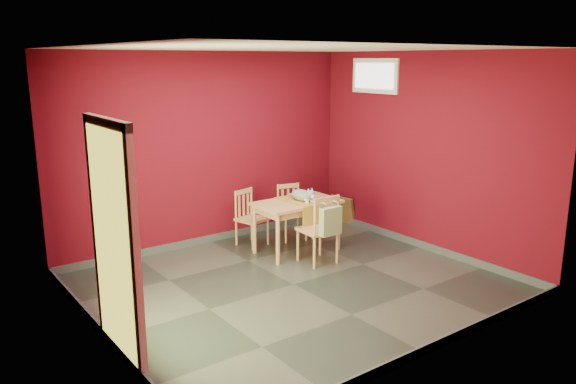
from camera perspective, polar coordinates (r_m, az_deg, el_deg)
ground at (r=6.70m, az=0.58°, el=-9.37°), size 4.50×4.50×0.00m
room_shell at (r=6.68m, az=0.59°, el=-8.98°), size 4.50×4.50×4.50m
doorway at (r=4.98m, az=-17.37°, el=-4.35°), size 0.06×1.01×2.13m
window at (r=8.40m, az=8.80°, el=11.59°), size 0.05×0.90×0.50m
outlet_plate at (r=9.02m, az=1.06°, el=-1.33°), size 0.08×0.02×0.12m
dining_table at (r=7.61m, az=0.93°, el=-1.60°), size 1.15×0.68×0.71m
table_runner at (r=7.52m, az=1.44°, el=-1.50°), size 0.33×0.67×0.34m
chair_far_left at (r=7.98m, az=-3.88°, el=-2.55°), size 0.45×0.45×0.79m
chair_far_right at (r=8.24m, az=0.32°, el=-1.97°), size 0.46×0.46×0.80m
chair_near at (r=7.24m, az=3.23°, el=-3.70°), size 0.45×0.45×0.91m
tote_bag at (r=7.03m, az=4.35°, el=-2.96°), size 0.30×0.18×0.43m
cat at (r=7.59m, az=1.41°, el=-0.10°), size 0.30×0.47×0.22m
picture_frame at (r=9.11m, az=5.56°, el=-1.78°), size 0.20×0.45×0.44m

